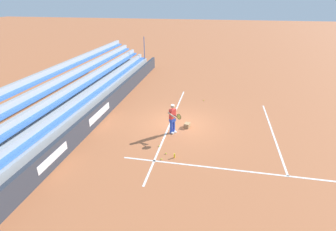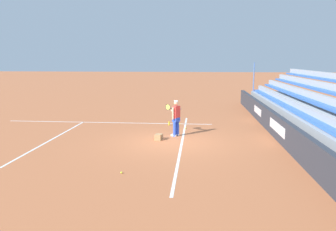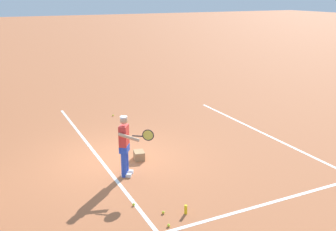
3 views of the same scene
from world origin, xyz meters
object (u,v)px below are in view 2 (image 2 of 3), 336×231
(tennis_ball_far_left, at_px, (121,173))
(tennis_ball_by_box, at_px, (180,124))
(water_bottle, at_px, (169,123))
(tennis_ball_stray_back, at_px, (185,128))
(tennis_player, at_px, (176,118))
(ball_box_cardboard, at_px, (159,137))
(tennis_ball_on_baseline, at_px, (177,126))

(tennis_ball_far_left, bearing_deg, tennis_ball_by_box, -9.93)
(water_bottle, bearing_deg, tennis_ball_stray_back, -132.11)
(tennis_player, distance_m, water_bottle, 2.68)
(tennis_player, relative_size, ball_box_cardboard, 4.29)
(tennis_ball_stray_back, bearing_deg, ball_box_cardboard, 155.48)
(tennis_player, distance_m, ball_box_cardboard, 1.35)
(tennis_player, relative_size, tennis_ball_stray_back, 25.98)
(tennis_ball_far_left, distance_m, tennis_ball_by_box, 8.34)
(tennis_ball_stray_back, height_order, tennis_ball_by_box, same)
(tennis_ball_stray_back, distance_m, tennis_ball_by_box, 1.21)
(tennis_player, height_order, tennis_ball_stray_back, tennis_player)
(tennis_player, bearing_deg, tennis_ball_on_baseline, 1.89)
(tennis_player, height_order, ball_box_cardboard, tennis_player)
(tennis_ball_far_left, bearing_deg, tennis_player, -14.48)
(tennis_ball_by_box, bearing_deg, ball_box_cardboard, 168.10)
(tennis_player, relative_size, tennis_ball_by_box, 25.98)
(ball_box_cardboard, height_order, water_bottle, ball_box_cardboard)
(tennis_player, height_order, water_bottle, tennis_player)
(ball_box_cardboard, distance_m, tennis_ball_on_baseline, 3.19)
(ball_box_cardboard, height_order, tennis_ball_by_box, ball_box_cardboard)
(tennis_ball_stray_back, distance_m, water_bottle, 1.28)
(tennis_ball_stray_back, bearing_deg, tennis_ball_on_baseline, 37.51)
(tennis_ball_far_left, height_order, tennis_ball_on_baseline, same)
(ball_box_cardboard, bearing_deg, tennis_ball_stray_back, -24.52)
(ball_box_cardboard, height_order, tennis_ball_on_baseline, ball_box_cardboard)
(ball_box_cardboard, distance_m, water_bottle, 3.36)
(tennis_ball_stray_back, height_order, water_bottle, water_bottle)
(tennis_player, distance_m, tennis_ball_by_box, 2.93)
(ball_box_cardboard, distance_m, tennis_ball_stray_back, 2.74)
(tennis_ball_far_left, relative_size, tennis_ball_stray_back, 1.00)
(tennis_ball_on_baseline, bearing_deg, water_bottle, 63.89)
(tennis_player, xyz_separation_m, ball_box_cardboard, (-0.85, 0.73, -0.76))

